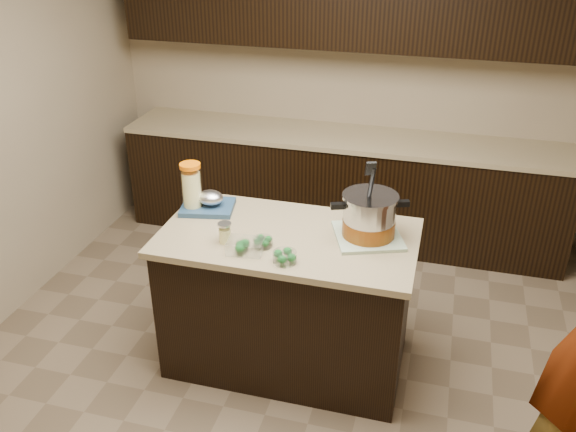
% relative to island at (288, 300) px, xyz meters
% --- Properties ---
extents(ground_plane, '(4.00, 4.00, 0.00)m').
position_rel_island_xyz_m(ground_plane, '(0.00, 0.00, -0.45)').
color(ground_plane, brown).
rests_on(ground_plane, ground).
extents(room_shell, '(4.04, 4.04, 2.72)m').
position_rel_island_xyz_m(room_shell, '(0.00, 0.00, 1.26)').
color(room_shell, tan).
rests_on(room_shell, ground).
extents(back_cabinets, '(3.60, 0.63, 2.33)m').
position_rel_island_xyz_m(back_cabinets, '(0.00, 1.74, 0.49)').
color(back_cabinets, black).
rests_on(back_cabinets, ground).
extents(island, '(1.46, 0.81, 0.90)m').
position_rel_island_xyz_m(island, '(0.00, 0.00, 0.00)').
color(island, black).
rests_on(island, ground).
extents(dish_towel, '(0.46, 0.46, 0.02)m').
position_rel_island_xyz_m(dish_towel, '(0.44, 0.09, 0.46)').
color(dish_towel, '#668F60').
rests_on(dish_towel, island).
extents(stock_pot, '(0.42, 0.40, 0.44)m').
position_rel_island_xyz_m(stock_pot, '(0.44, 0.09, 0.57)').
color(stock_pot, '#B7B7BC').
rests_on(stock_pot, dish_towel).
extents(lemonade_pitcher, '(0.16, 0.16, 0.30)m').
position_rel_island_xyz_m(lemonade_pitcher, '(-0.64, 0.14, 0.59)').
color(lemonade_pitcher, '#F8F197').
rests_on(lemonade_pitcher, island).
extents(mason_jar, '(0.10, 0.10, 0.13)m').
position_rel_island_xyz_m(mason_jar, '(-0.31, -0.17, 0.50)').
color(mason_jar, '#F8F197').
rests_on(mason_jar, island).
extents(broccoli_tub_left, '(0.14, 0.14, 0.05)m').
position_rel_island_xyz_m(broccoli_tub_left, '(-0.10, -0.16, 0.47)').
color(broccoli_tub_left, silver).
rests_on(broccoli_tub_left, island).
extents(broccoli_tub_right, '(0.17, 0.17, 0.06)m').
position_rel_island_xyz_m(broccoli_tub_right, '(0.06, -0.29, 0.48)').
color(broccoli_tub_right, silver).
rests_on(broccoli_tub_right, island).
extents(broccoli_tub_rect, '(0.20, 0.16, 0.07)m').
position_rel_island_xyz_m(broccoli_tub_rect, '(-0.17, -0.24, 0.48)').
color(broccoli_tub_rect, silver).
rests_on(broccoli_tub_rect, island).
extents(blue_tray, '(0.36, 0.31, 0.12)m').
position_rel_island_xyz_m(blue_tray, '(-0.55, 0.18, 0.49)').
color(blue_tray, navy).
rests_on(blue_tray, island).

